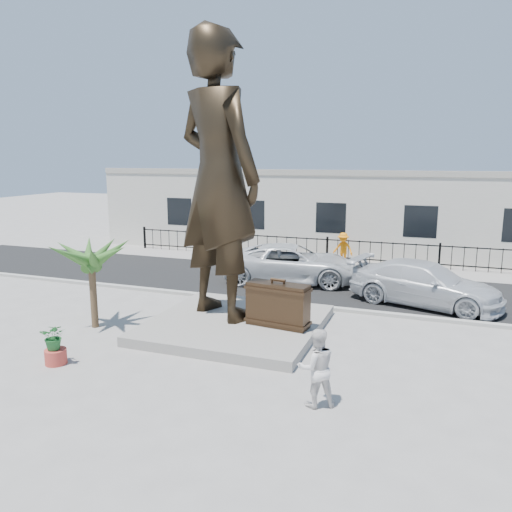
{
  "coord_description": "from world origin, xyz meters",
  "views": [
    {
      "loc": [
        5.27,
        -12.43,
        5.35
      ],
      "look_at": [
        0.0,
        2.0,
        2.3
      ],
      "focal_mm": 35.0,
      "sensor_mm": 36.0,
      "label": 1
    }
  ],
  "objects": [
    {
      "name": "tourist",
      "position": [
        3.04,
        -2.49,
        0.88
      ],
      "size": [
        1.07,
        0.99,
        1.76
      ],
      "primitive_type": "imported",
      "rotation": [
        0.0,
        0.0,
        3.63
      ],
      "color": "silver",
      "rests_on": "ground"
    },
    {
      "name": "car_silver",
      "position": [
        5.01,
        6.31,
        0.8
      ],
      "size": [
        5.84,
        3.56,
        1.58
      ],
      "primitive_type": "imported",
      "rotation": [
        0.0,
        0.0,
        1.31
      ],
      "color": "silver",
      "rests_on": "street"
    },
    {
      "name": "worker",
      "position": [
        0.94,
        12.16,
        0.84
      ],
      "size": [
        1.18,
        0.86,
        1.63
      ],
      "primitive_type": "imported",
      "rotation": [
        0.0,
        0.0,
        -0.26
      ],
      "color": "orange",
      "rests_on": "far_sidewalk"
    },
    {
      "name": "street",
      "position": [
        0.0,
        8.0,
        0.01
      ],
      "size": [
        40.0,
        7.0,
        0.01
      ],
      "primitive_type": "cube",
      "color": "black",
      "rests_on": "ground"
    },
    {
      "name": "planter",
      "position": [
        -3.91,
        -2.64,
        0.2
      ],
      "size": [
        0.56,
        0.56,
        0.4
      ],
      "primitive_type": "cylinder",
      "color": "#C03E33",
      "rests_on": "ground"
    },
    {
      "name": "statue",
      "position": [
        -1.19,
        1.87,
        4.73
      ],
      "size": [
        3.82,
        3.28,
        8.86
      ],
      "primitive_type": "imported",
      "rotation": [
        0.0,
        0.0,
        2.71
      ],
      "color": "black",
      "rests_on": "plinth"
    },
    {
      "name": "building",
      "position": [
        0.0,
        17.0,
        2.2
      ],
      "size": [
        28.0,
        7.0,
        4.4
      ],
      "primitive_type": "cube",
      "color": "silver",
      "rests_on": "ground"
    },
    {
      "name": "ground",
      "position": [
        0.0,
        0.0,
        0.0
      ],
      "size": [
        100.0,
        100.0,
        0.0
      ],
      "primitive_type": "plane",
      "color": "#9E9991",
      "rests_on": "ground"
    },
    {
      "name": "curb",
      "position": [
        0.0,
        4.5,
        0.06
      ],
      "size": [
        40.0,
        0.25,
        0.12
      ],
      "primitive_type": "cube",
      "color": "#A5A399",
      "rests_on": "ground"
    },
    {
      "name": "fence",
      "position": [
        0.0,
        12.8,
        0.6
      ],
      "size": [
        22.0,
        0.1,
        1.2
      ],
      "primitive_type": "cube",
      "color": "black",
      "rests_on": "ground"
    },
    {
      "name": "shrub",
      "position": [
        -3.91,
        -2.64,
        0.76
      ],
      "size": [
        0.82,
        0.77,
        0.72
      ],
      "primitive_type": "imported",
      "rotation": [
        0.0,
        0.0,
        0.42
      ],
      "color": "#1F6128",
      "rests_on": "planter"
    },
    {
      "name": "suitcase",
      "position": [
        0.92,
        1.41,
        0.97
      ],
      "size": [
        1.96,
        0.84,
        1.34
      ],
      "primitive_type": "cube",
      "rotation": [
        0.0,
        0.0,
        -0.13
      ],
      "color": "#352416",
      "rests_on": "plinth"
    },
    {
      "name": "car_white",
      "position": [
        -0.53,
        7.94,
        0.83
      ],
      "size": [
        6.28,
        3.73,
        1.64
      ],
      "primitive_type": "imported",
      "rotation": [
        0.0,
        0.0,
        1.75
      ],
      "color": "silver",
      "rests_on": "street"
    },
    {
      "name": "plinth",
      "position": [
        -0.5,
        1.5,
        0.15
      ],
      "size": [
        5.2,
        5.2,
        0.3
      ],
      "primitive_type": "cube",
      "color": "gray",
      "rests_on": "ground"
    },
    {
      "name": "palm_tree",
      "position": [
        -4.81,
        0.13,
        0.0
      ],
      "size": [
        1.8,
        1.8,
        3.2
      ],
      "primitive_type": null,
      "color": "#2F5C21",
      "rests_on": "ground"
    },
    {
      "name": "far_sidewalk",
      "position": [
        0.0,
        12.0,
        0.01
      ],
      "size": [
        40.0,
        2.5,
        0.02
      ],
      "primitive_type": "cube",
      "color": "#9E9991",
      "rests_on": "ground"
    }
  ]
}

